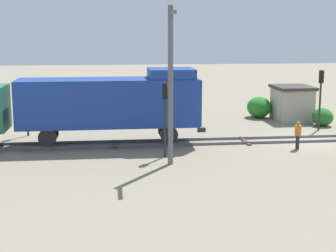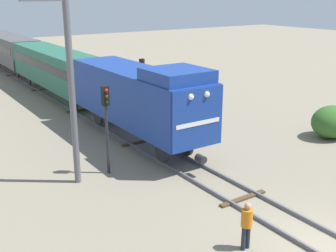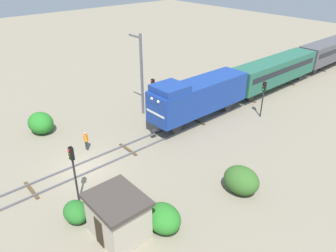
# 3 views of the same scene
# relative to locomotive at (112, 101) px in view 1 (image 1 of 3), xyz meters

# --- Properties ---
(ground_plane) EXTENTS (150.54, 150.54, 0.00)m
(ground_plane) POSITION_rel_locomotive_xyz_m (0.00, -12.64, -2.77)
(ground_plane) COLOR gray
(railway_track) EXTENTS (2.40, 100.36, 0.16)m
(railway_track) POSITION_rel_locomotive_xyz_m (0.00, -12.64, -2.70)
(railway_track) COLOR #595960
(railway_track) RESTS_ON ground
(locomotive) EXTENTS (2.90, 11.60, 4.60)m
(locomotive) POSITION_rel_locomotive_xyz_m (0.00, 0.00, 0.00)
(locomotive) COLOR navy
(locomotive) RESTS_ON railway_track
(traffic_signal_near) EXTENTS (0.32, 0.34, 4.30)m
(traffic_signal_near) POSITION_rel_locomotive_xyz_m (3.20, -14.78, 0.21)
(traffic_signal_near) COLOR #262628
(traffic_signal_near) RESTS_ON ground
(traffic_signal_mid) EXTENTS (0.32, 0.34, 4.22)m
(traffic_signal_mid) POSITION_rel_locomotive_xyz_m (-3.40, -2.91, 0.16)
(traffic_signal_mid) COLOR #262628
(traffic_signal_mid) RESTS_ON ground
(traffic_signal_far) EXTENTS (0.32, 0.34, 3.77)m
(traffic_signal_far) POSITION_rel_locomotive_xyz_m (3.60, 5.71, -0.14)
(traffic_signal_far) COLOR #262628
(traffic_signal_far) RESTS_ON ground
(worker_near_track) EXTENTS (0.38, 0.38, 1.70)m
(worker_near_track) POSITION_rel_locomotive_xyz_m (-2.40, -11.08, -1.78)
(worker_near_track) COLOR #262B38
(worker_near_track) RESTS_ON ground
(catenary_mast) EXTENTS (1.94, 0.28, 8.35)m
(catenary_mast) POSITION_rel_locomotive_xyz_m (-5.06, -3.02, 1.65)
(catenary_mast) COLOR #595960
(catenary_mast) RESTS_ON ground
(relay_hut) EXTENTS (3.50, 2.90, 2.74)m
(relay_hut) POSITION_rel_locomotive_xyz_m (7.50, -14.30, -1.38)
(relay_hut) COLOR #B2A893
(relay_hut) RESTS_ON ground
(bush_mid) EXTENTS (2.36, 1.93, 1.71)m
(bush_mid) POSITION_rel_locomotive_xyz_m (8.97, -12.04, -1.92)
(bush_mid) COLOR #297726
(bush_mid) RESTS_ON ground
(bush_far) EXTENTS (1.84, 1.51, 1.34)m
(bush_far) POSITION_rel_locomotive_xyz_m (4.79, -15.72, -2.10)
(bush_far) COLOR #256B26
(bush_far) RESTS_ON ground
(bush_back) EXTENTS (2.64, 2.16, 1.92)m
(bush_back) POSITION_rel_locomotive_xyz_m (9.80, -5.58, -1.81)
(bush_back) COLOR #346226
(bush_back) RESTS_ON ground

